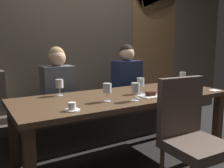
{
  "coord_description": "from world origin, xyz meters",
  "views": [
    {
      "loc": [
        -1.34,
        -1.97,
        1.24
      ],
      "look_at": [
        -0.08,
        0.13,
        0.84
      ],
      "focal_mm": 38.38,
      "sensor_mm": 36.0,
      "label": 1
    }
  ],
  "objects_px": {
    "diner_bearded": "(127,76)",
    "wine_glass_near_left": "(135,89)",
    "dining_table": "(125,103)",
    "wine_glass_center_front": "(141,83)",
    "fork_on_table": "(137,98)",
    "banquette_bench": "(95,124)",
    "dessert_plate": "(150,95)",
    "wine_glass_far_left": "(59,84)",
    "chair_near_side": "(189,131)",
    "wine_glass_end_right": "(183,76)",
    "espresso_cup": "(72,107)",
    "diner_redhead": "(58,82)",
    "wine_glass_near_right": "(107,89)"
  },
  "relations": [
    {
      "from": "wine_glass_center_front",
      "to": "wine_glass_far_left",
      "type": "height_order",
      "value": "same"
    },
    {
      "from": "diner_redhead",
      "to": "diner_bearded",
      "type": "bearing_deg",
      "value": -0.18
    },
    {
      "from": "diner_bearded",
      "to": "wine_glass_near_left",
      "type": "height_order",
      "value": "diner_bearded"
    },
    {
      "from": "chair_near_side",
      "to": "dessert_plate",
      "type": "relative_size",
      "value": 5.16
    },
    {
      "from": "dessert_plate",
      "to": "espresso_cup",
      "type": "bearing_deg",
      "value": -174.36
    },
    {
      "from": "wine_glass_end_right",
      "to": "wine_glass_far_left",
      "type": "height_order",
      "value": "same"
    },
    {
      "from": "wine_glass_center_front",
      "to": "dessert_plate",
      "type": "relative_size",
      "value": 0.86
    },
    {
      "from": "diner_redhead",
      "to": "wine_glass_end_right",
      "type": "xyz_separation_m",
      "value": [
        1.45,
        -0.54,
        0.04
      ]
    },
    {
      "from": "diner_redhead",
      "to": "wine_glass_far_left",
      "type": "distance_m",
      "value": 0.39
    },
    {
      "from": "wine_glass_center_front",
      "to": "dessert_plate",
      "type": "xyz_separation_m",
      "value": [
        -0.01,
        -0.17,
        -0.1
      ]
    },
    {
      "from": "wine_glass_center_front",
      "to": "espresso_cup",
      "type": "height_order",
      "value": "wine_glass_center_front"
    },
    {
      "from": "wine_glass_end_right",
      "to": "fork_on_table",
      "type": "bearing_deg",
      "value": -161.33
    },
    {
      "from": "diner_bearded",
      "to": "dessert_plate",
      "type": "height_order",
      "value": "diner_bearded"
    },
    {
      "from": "chair_near_side",
      "to": "diner_bearded",
      "type": "height_order",
      "value": "diner_bearded"
    },
    {
      "from": "diner_bearded",
      "to": "wine_glass_center_front",
      "type": "relative_size",
      "value": 4.88
    },
    {
      "from": "banquette_bench",
      "to": "wine_glass_near_left",
      "type": "distance_m",
      "value": 1.15
    },
    {
      "from": "banquette_bench",
      "to": "wine_glass_near_right",
      "type": "relative_size",
      "value": 15.24
    },
    {
      "from": "wine_glass_center_front",
      "to": "dessert_plate",
      "type": "distance_m",
      "value": 0.2
    },
    {
      "from": "dessert_plate",
      "to": "fork_on_table",
      "type": "height_order",
      "value": "dessert_plate"
    },
    {
      "from": "wine_glass_near_left",
      "to": "dessert_plate",
      "type": "bearing_deg",
      "value": 16.71
    },
    {
      "from": "diner_bearded",
      "to": "wine_glass_near_right",
      "type": "xyz_separation_m",
      "value": [
        -0.78,
        -0.83,
        0.02
      ]
    },
    {
      "from": "wine_glass_near_right",
      "to": "wine_glass_center_front",
      "type": "relative_size",
      "value": 1.0
    },
    {
      "from": "wine_glass_end_right",
      "to": "espresso_cup",
      "type": "relative_size",
      "value": 1.37
    },
    {
      "from": "diner_bearded",
      "to": "dining_table",
      "type": "bearing_deg",
      "value": -125.38
    },
    {
      "from": "chair_near_side",
      "to": "wine_glass_far_left",
      "type": "bearing_deg",
      "value": 124.77
    },
    {
      "from": "wine_glass_end_right",
      "to": "dining_table",
      "type": "bearing_deg",
      "value": -171.48
    },
    {
      "from": "dining_table",
      "to": "banquette_bench",
      "type": "height_order",
      "value": "dining_table"
    },
    {
      "from": "espresso_cup",
      "to": "dining_table",
      "type": "bearing_deg",
      "value": 22.23
    },
    {
      "from": "dining_table",
      "to": "wine_glass_far_left",
      "type": "relative_size",
      "value": 13.41
    },
    {
      "from": "diner_bearded",
      "to": "wine_glass_near_left",
      "type": "distance_m",
      "value": 1.09
    },
    {
      "from": "wine_glass_near_right",
      "to": "espresso_cup",
      "type": "relative_size",
      "value": 1.37
    },
    {
      "from": "wine_glass_far_left",
      "to": "dessert_plate",
      "type": "distance_m",
      "value": 0.9
    },
    {
      "from": "dining_table",
      "to": "wine_glass_near_left",
      "type": "distance_m",
      "value": 0.34
    },
    {
      "from": "wine_glass_near_left",
      "to": "wine_glass_center_front",
      "type": "xyz_separation_m",
      "value": [
        0.25,
        0.24,
        0.0
      ]
    },
    {
      "from": "chair_near_side",
      "to": "espresso_cup",
      "type": "distance_m",
      "value": 0.95
    },
    {
      "from": "wine_glass_far_left",
      "to": "dessert_plate",
      "type": "xyz_separation_m",
      "value": [
        0.74,
        -0.5,
        -0.1
      ]
    },
    {
      "from": "dining_table",
      "to": "wine_glass_center_front",
      "type": "height_order",
      "value": "wine_glass_center_front"
    },
    {
      "from": "wine_glass_near_right",
      "to": "fork_on_table",
      "type": "height_order",
      "value": "wine_glass_near_right"
    },
    {
      "from": "banquette_bench",
      "to": "espresso_cup",
      "type": "height_order",
      "value": "espresso_cup"
    },
    {
      "from": "banquette_bench",
      "to": "wine_glass_near_left",
      "type": "xyz_separation_m",
      "value": [
        -0.07,
        -0.96,
        0.62
      ]
    },
    {
      "from": "chair_near_side",
      "to": "fork_on_table",
      "type": "xyz_separation_m",
      "value": [
        -0.12,
        0.54,
        0.18
      ]
    },
    {
      "from": "chair_near_side",
      "to": "espresso_cup",
      "type": "bearing_deg",
      "value": 151.42
    },
    {
      "from": "banquette_bench",
      "to": "dessert_plate",
      "type": "relative_size",
      "value": 13.16
    },
    {
      "from": "dining_table",
      "to": "espresso_cup",
      "type": "xyz_separation_m",
      "value": [
        -0.68,
        -0.28,
        0.11
      ]
    },
    {
      "from": "wine_glass_center_front",
      "to": "dining_table",
      "type": "bearing_deg",
      "value": 172.15
    },
    {
      "from": "chair_near_side",
      "to": "diner_bearded",
      "type": "bearing_deg",
      "value": 75.94
    },
    {
      "from": "chair_near_side",
      "to": "dining_table",
      "type": "bearing_deg",
      "value": 100.37
    },
    {
      "from": "chair_near_side",
      "to": "wine_glass_center_front",
      "type": "xyz_separation_m",
      "value": [
        0.04,
        0.7,
        0.29
      ]
    },
    {
      "from": "dining_table",
      "to": "fork_on_table",
      "type": "relative_size",
      "value": 12.94
    },
    {
      "from": "chair_near_side",
      "to": "fork_on_table",
      "type": "relative_size",
      "value": 5.76
    }
  ]
}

